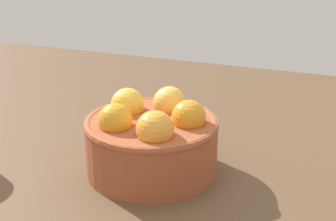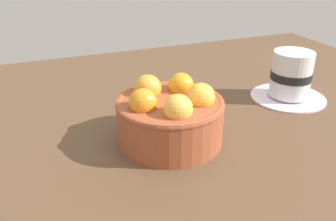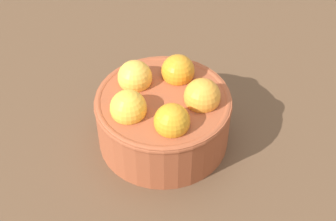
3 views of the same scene
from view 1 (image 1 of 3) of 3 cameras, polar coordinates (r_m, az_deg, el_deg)
ground_plane at (r=59.29cm, az=-1.84°, el=-8.35°), size 118.11×92.74×3.34cm
terracotta_bowl at (r=56.63cm, az=-1.91°, el=-3.25°), size 15.33×15.33×9.14cm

